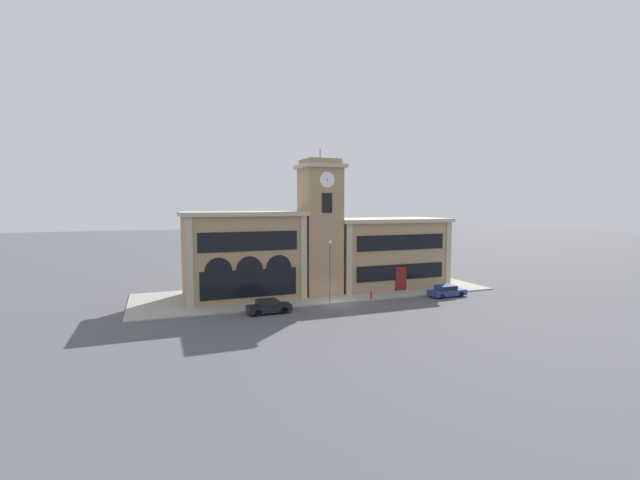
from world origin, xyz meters
TOP-DOWN VIEW (x-y plane):
  - ground_plane at (0.00, 0.00)m, footprint 300.00×300.00m
  - sidewalk_kerb at (0.00, 6.37)m, footprint 42.05×12.73m
  - clock_tower at (0.00, 5.33)m, footprint 4.95×4.95m
  - town_hall_left_wing at (-8.85, 6.94)m, footprint 13.55×8.22m
  - town_hall_right_wing at (9.73, 6.94)m, footprint 15.30×8.22m
  - parked_car_near at (-7.96, -1.22)m, footprint 4.27×1.90m
  - parked_car_mid at (13.14, -1.22)m, footprint 4.43×1.89m
  - street_lamp at (-0.77, 0.43)m, footprint 0.36×0.36m
  - fire_hydrant at (4.10, 0.20)m, footprint 0.22×0.22m

SIDE VIEW (x-z plane):
  - ground_plane at x=0.00m, z-range 0.00..0.00m
  - sidewalk_kerb at x=0.00m, z-range 0.00..0.15m
  - fire_hydrant at x=4.10m, z-range 0.13..1.00m
  - parked_car_mid at x=13.14m, z-range 0.03..1.36m
  - parked_car_near at x=-7.96m, z-range 0.04..1.39m
  - street_lamp at x=-0.77m, z-range 1.10..7.72m
  - town_hall_right_wing at x=9.73m, z-range 0.03..8.85m
  - town_hall_left_wing at x=-8.85m, z-range 0.03..9.82m
  - clock_tower at x=0.00m, z-range -0.56..16.43m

